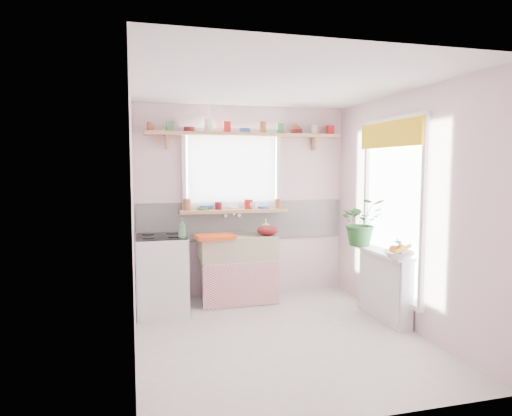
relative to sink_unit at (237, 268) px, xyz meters
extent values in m
plane|color=silver|center=(0.15, -1.29, -0.43)|extent=(3.20, 3.20, 0.00)
plane|color=white|center=(0.15, -1.29, 2.07)|extent=(3.20, 3.20, 0.00)
plane|color=#F7CFD7|center=(0.15, 0.31, 0.82)|extent=(2.80, 0.00, 2.80)
plane|color=#F7CFD7|center=(0.15, -2.89, 0.82)|extent=(2.80, 0.00, 2.80)
plane|color=#F7CFD7|center=(-1.25, -1.29, 0.82)|extent=(0.00, 3.20, 3.20)
plane|color=#F7CFD7|center=(1.55, -1.29, 0.82)|extent=(0.00, 3.20, 3.20)
cube|color=white|center=(0.15, 0.29, 0.57)|extent=(2.74, 0.03, 0.50)
cube|color=#D0868C|center=(0.15, 0.29, 0.37)|extent=(2.74, 0.02, 0.12)
cube|color=white|center=(0.00, 0.30, 1.22)|extent=(1.20, 0.01, 1.00)
cube|color=white|center=(0.00, 0.24, 1.22)|extent=(1.15, 0.02, 0.95)
cube|color=white|center=(1.54, -1.09, 0.82)|extent=(0.01, 1.10, 1.90)
cube|color=yellow|center=(1.46, -1.09, 1.63)|extent=(0.03, 1.20, 0.28)
cube|color=white|center=(0.00, 0.01, -0.16)|extent=(0.85, 0.55, 0.55)
cube|color=#C53C3A|center=(0.00, -0.27, -0.16)|extent=(0.95, 0.02, 0.53)
cube|color=beige|center=(0.00, 0.01, 0.27)|extent=(0.95, 0.55, 0.30)
cylinder|color=silver|center=(0.00, 0.26, 0.67)|extent=(0.03, 0.22, 0.03)
cube|color=white|center=(-0.95, -0.24, 0.02)|extent=(0.58, 0.58, 0.90)
cube|color=black|center=(-0.95, -0.24, 0.47)|extent=(0.56, 0.56, 0.02)
cylinder|color=black|center=(-1.09, -0.38, 0.49)|extent=(0.14, 0.14, 0.01)
cylinder|color=black|center=(-0.81, -0.38, 0.49)|extent=(0.14, 0.14, 0.01)
cylinder|color=black|center=(-1.09, -0.10, 0.49)|extent=(0.14, 0.14, 0.01)
cylinder|color=black|center=(-0.81, -0.10, 0.49)|extent=(0.14, 0.14, 0.01)
cube|color=white|center=(1.45, -1.09, -0.06)|extent=(0.15, 0.90, 0.75)
cube|color=white|center=(1.42, -1.09, 0.33)|extent=(0.22, 0.95, 0.03)
cube|color=tan|center=(0.00, 0.19, 0.71)|extent=(1.40, 0.22, 0.04)
cube|color=tan|center=(0.15, 0.18, 1.69)|extent=(2.52, 0.24, 0.04)
cylinder|color=#A55133|center=(-1.03, 0.18, 1.77)|extent=(0.11, 0.11, 0.12)
cylinder|color=#3F7F4C|center=(-0.79, 0.18, 1.77)|extent=(0.11, 0.11, 0.12)
cylinder|color=#590F14|center=(-0.56, 0.18, 1.74)|extent=(0.11, 0.11, 0.06)
cylinder|color=silver|center=(-0.32, 0.18, 1.77)|extent=(0.11, 0.11, 0.12)
cylinder|color=red|center=(-0.09, 0.18, 1.77)|extent=(0.11, 0.11, 0.12)
cylinder|color=#3359A5|center=(0.15, 0.18, 1.74)|extent=(0.11, 0.11, 0.06)
cylinder|color=#A55133|center=(0.39, 0.18, 1.77)|extent=(0.11, 0.11, 0.12)
cylinder|color=#3F7F4C|center=(0.62, 0.18, 1.77)|extent=(0.11, 0.11, 0.12)
cylinder|color=#590F14|center=(0.86, 0.18, 1.74)|extent=(0.11, 0.11, 0.06)
cylinder|color=silver|center=(1.09, 0.18, 1.77)|extent=(0.11, 0.11, 0.12)
cylinder|color=red|center=(1.33, 0.18, 1.77)|extent=(0.11, 0.11, 0.12)
cylinder|color=#A55133|center=(-0.62, 0.19, 0.79)|extent=(0.11, 0.11, 0.12)
cylinder|color=#3F7F4C|center=(-0.41, 0.19, 0.79)|extent=(0.11, 0.11, 0.12)
cylinder|color=#590F14|center=(-0.21, 0.19, 0.76)|extent=(0.11, 0.11, 0.06)
cylinder|color=silver|center=(0.00, 0.19, 0.79)|extent=(0.11, 0.11, 0.12)
cylinder|color=red|center=(0.21, 0.19, 0.79)|extent=(0.11, 0.11, 0.12)
cylinder|color=#3359A5|center=(0.41, 0.19, 0.76)|extent=(0.11, 0.11, 0.06)
cylinder|color=#A55133|center=(0.62, 0.19, 0.79)|extent=(0.11, 0.11, 0.12)
cube|color=#FF4C16|center=(-0.31, -0.19, 0.44)|extent=(0.47, 0.37, 0.04)
ellipsoid|color=maroon|center=(0.37, -0.10, 0.48)|extent=(0.30, 0.30, 0.12)
imported|color=#265E25|center=(1.36, -0.69, 0.63)|extent=(0.56, 0.50, 0.56)
imported|color=silver|center=(1.36, -1.49, 0.38)|extent=(0.40, 0.40, 0.08)
imported|color=#2A5D25|center=(1.36, -1.49, 0.45)|extent=(0.13, 0.11, 0.21)
imported|color=#F3ED6C|center=(0.37, -0.01, 0.52)|extent=(0.09, 0.09, 0.19)
imported|color=white|center=(0.26, 0.13, 0.77)|extent=(0.15, 0.15, 0.09)
imported|color=teal|center=(-0.35, 0.25, 0.76)|extent=(0.23, 0.23, 0.06)
imported|color=#B75E38|center=(0.86, 0.24, 1.79)|extent=(0.19, 0.19, 0.16)
imported|color=#448855|center=(-0.73, -0.46, 0.59)|extent=(0.10, 0.10, 0.22)
sphere|color=orange|center=(1.36, -1.49, 0.44)|extent=(0.08, 0.08, 0.08)
sphere|color=orange|center=(1.42, -1.46, 0.44)|extent=(0.08, 0.08, 0.08)
sphere|color=orange|center=(1.31, -1.47, 0.44)|extent=(0.08, 0.08, 0.08)
cylinder|color=yellow|center=(1.38, -1.54, 0.45)|extent=(0.18, 0.04, 0.10)
camera|label=1|loc=(-1.23, -5.56, 1.28)|focal=32.00mm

